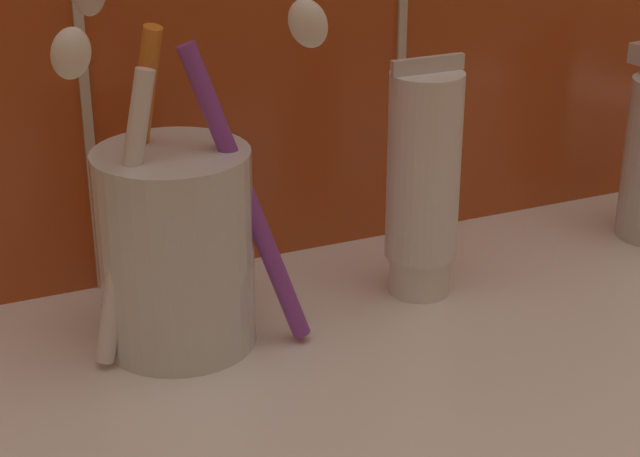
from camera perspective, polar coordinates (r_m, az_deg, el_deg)
sink_counter at (r=53.01cm, az=9.92°, el=-7.57°), size 71.77×31.33×2.00cm
toothbrush_cup at (r=51.03cm, az=-7.73°, el=-0.67°), size 12.47×9.06×17.79cm
toothpaste_tube at (r=55.42cm, az=5.52°, el=2.54°), size 3.99×3.80×12.86cm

